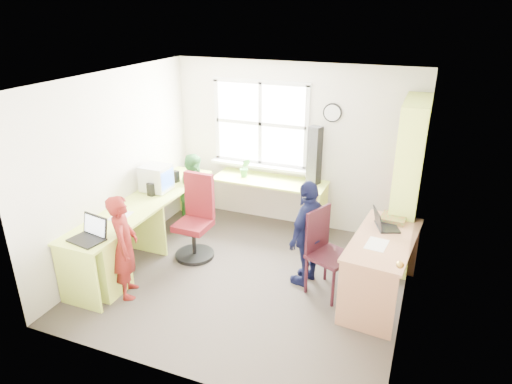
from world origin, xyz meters
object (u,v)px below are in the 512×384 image
at_px(crt_monitor, 156,178).
at_px(wooden_chair, 325,249).
at_px(laptop_left, 90,234).
at_px(person_navy, 308,233).
at_px(right_desk, 382,255).
at_px(laptop_right, 383,223).
at_px(person_red, 125,247).
at_px(potted_plant, 245,168).
at_px(l_desk, 142,237).
at_px(swivel_chair, 196,222).
at_px(bookshelf, 407,188).
at_px(cd_tower, 314,156).
at_px(person_green, 196,193).

bearing_deg(crt_monitor, wooden_chair, -7.90).
bearing_deg(laptop_left, person_navy, 39.60).
distance_m(right_desk, laptop_left, 3.20).
distance_m(laptop_right, person_red, 2.92).
height_order(crt_monitor, potted_plant, crt_monitor).
xyz_separation_m(right_desk, person_navy, (-0.86, 0.04, 0.09)).
distance_m(l_desk, swivel_chair, 0.73).
bearing_deg(bookshelf, cd_tower, 165.30).
bearing_deg(person_green, wooden_chair, -108.79).
distance_m(swivel_chair, potted_plant, 1.21).
bearing_deg(cd_tower, laptop_left, -107.68).
relative_size(right_desk, potted_plant, 4.97).
distance_m(crt_monitor, cd_tower, 2.20).
relative_size(crt_monitor, person_navy, 0.29).
bearing_deg(person_navy, potted_plant, -118.67).
bearing_deg(person_red, person_green, -27.70).
relative_size(right_desk, cd_tower, 1.69).
xyz_separation_m(person_green, person_navy, (1.89, -0.75, 0.07)).
distance_m(cd_tower, potted_plant, 1.05).
xyz_separation_m(wooden_chair, person_navy, (-0.23, 0.10, 0.10)).
bearing_deg(swivel_chair, person_green, 119.20).
height_order(l_desk, wooden_chair, wooden_chair).
relative_size(wooden_chair, person_navy, 0.78).
height_order(bookshelf, cd_tower, bookshelf).
bearing_deg(laptop_left, right_desk, 31.50).
bearing_deg(l_desk, wooden_chair, 9.99).
xyz_separation_m(l_desk, cd_tower, (1.68, 1.81, 0.71)).
relative_size(right_desk, laptop_right, 3.65).
xyz_separation_m(potted_plant, person_red, (-0.53, -2.21, -0.28)).
height_order(bookshelf, person_red, bookshelf).
bearing_deg(wooden_chair, cd_tower, 133.64).
relative_size(laptop_right, person_navy, 0.29).
height_order(l_desk, person_navy, person_navy).
xyz_separation_m(swivel_chair, person_green, (-0.36, 0.66, 0.10)).
relative_size(right_desk, person_green, 1.21).
xyz_separation_m(right_desk, swivel_chair, (-2.39, 0.12, -0.09)).
distance_m(crt_monitor, person_navy, 2.25).
relative_size(crt_monitor, person_green, 0.32).
height_order(cd_tower, person_navy, cd_tower).
bearing_deg(bookshelf, swivel_chair, -160.43).
bearing_deg(swivel_chair, right_desk, -2.09).
bearing_deg(wooden_chair, potted_plant, 162.73).
relative_size(wooden_chair, person_green, 0.87).
xyz_separation_m(l_desk, potted_plant, (0.67, 1.69, 0.44)).
relative_size(bookshelf, cd_tower, 2.53).
bearing_deg(bookshelf, crt_monitor, -167.35).
xyz_separation_m(person_red, person_navy, (1.83, 1.00, 0.04)).
bearing_deg(l_desk, laptop_left, -101.68).
xyz_separation_m(right_desk, cd_tower, (-1.16, 1.35, 0.60)).
relative_size(laptop_left, laptop_right, 1.07).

